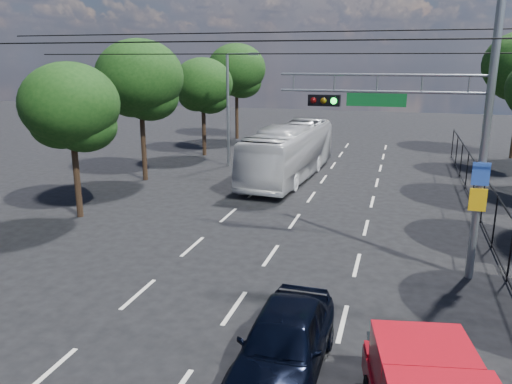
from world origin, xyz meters
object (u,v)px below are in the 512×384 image
at_px(navy_hatchback, 284,342).
at_px(white_bus, 289,152).
at_px(signal_mast, 444,110).
at_px(white_van, 258,177).

height_order(navy_hatchback, white_bus, white_bus).
xyz_separation_m(signal_mast, white_bus, (-7.28, 11.81, -3.71)).
height_order(signal_mast, white_bus, signal_mast).
distance_m(signal_mast, navy_hatchback, 8.55).
bearing_deg(white_bus, navy_hatchback, -73.69).
bearing_deg(white_bus, signal_mast, -54.34).
height_order(signal_mast, navy_hatchback, signal_mast).
bearing_deg(navy_hatchback, white_van, 108.56).
distance_m(signal_mast, white_van, 12.93).
distance_m(navy_hatchback, white_van, 16.11).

